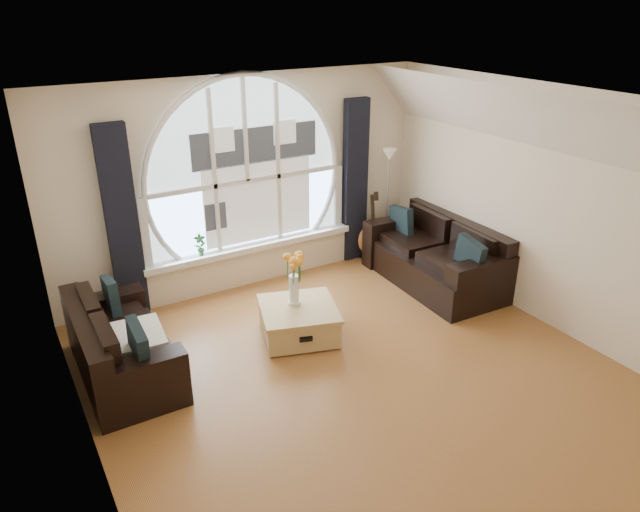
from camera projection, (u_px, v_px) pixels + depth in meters
The scene contains 20 objects.
ground at pixel (366, 384), 5.81m from camera, with size 5.00×5.50×0.01m, color brown.
ceiling at pixel (377, 109), 4.70m from camera, with size 5.00×5.50×0.01m, color silver.
wall_back at pixel (246, 183), 7.41m from camera, with size 5.00×0.01×2.70m, color beige.
wall_left at pixel (79, 337), 4.09m from camera, with size 0.01×5.50×2.70m, color beige.
wall_right at pixel (557, 212), 6.42m from camera, with size 0.01×5.50×2.70m, color beige.
attic_slope at pixel (553, 124), 5.87m from camera, with size 0.92×5.50×0.72m, color silver.
arched_window at pixel (246, 163), 7.28m from camera, with size 2.60×0.06×2.15m, color silver.
window_sill at pixel (252, 247), 7.68m from camera, with size 2.90×0.22×0.08m, color white.
window_frame at pixel (247, 163), 7.25m from camera, with size 2.76×0.08×2.15m, color white.
neighbor_house at pixel (257, 171), 7.38m from camera, with size 1.70×0.02×1.50m, color silver.
curtain_left at pixel (122, 224), 6.65m from camera, with size 0.35×0.12×2.30m, color black.
curtain_right at pixel (355, 182), 8.15m from camera, with size 0.35×0.12×2.30m, color black.
sofa_left at pixel (122, 340), 5.81m from camera, with size 0.83×1.67×0.74m, color black.
sofa_right at pixel (435, 256), 7.68m from camera, with size 0.96×1.93×0.86m, color black.
coffee_chest at pixel (299, 320), 6.55m from camera, with size 0.83×0.83×0.41m, color #A98852.
throw_blanket at pixel (134, 337), 5.66m from camera, with size 0.55×0.55×0.10m, color silver.
vase_flowers at pixel (294, 272), 6.40m from camera, with size 0.24×0.24×0.70m, color white.
floor_lamp at pixel (387, 204), 8.35m from camera, with size 0.24×0.24×1.60m, color #B2B2B2.
guitar at pixel (370, 225), 8.33m from camera, with size 0.36×0.24×1.06m, color #93582A.
potted_plant at pixel (200, 245), 7.28m from camera, with size 0.15×0.10×0.28m, color #1E6023.
Camera 1 is at (-2.84, -3.87, 3.54)m, focal length 32.76 mm.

